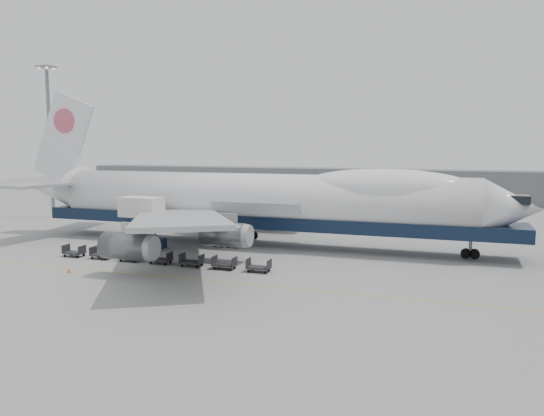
% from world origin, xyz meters
% --- Properties ---
extents(ground, '(260.00, 260.00, 0.00)m').
position_xyz_m(ground, '(0.00, 0.00, 0.00)').
color(ground, gray).
rests_on(ground, ground).
extents(apron_line, '(60.00, 0.15, 0.01)m').
position_xyz_m(apron_line, '(0.00, -6.00, 0.01)').
color(apron_line, gold).
rests_on(apron_line, ground).
extents(hangar, '(110.00, 8.00, 7.00)m').
position_xyz_m(hangar, '(-10.00, 70.00, 3.50)').
color(hangar, slate).
rests_on(hangar, ground).
extents(floodlight_mast, '(2.40, 2.40, 25.43)m').
position_xyz_m(floodlight_mast, '(-42.00, 24.00, 14.27)').
color(floodlight_mast, slate).
rests_on(floodlight_mast, ground).
extents(airliner, '(67.00, 55.30, 19.98)m').
position_xyz_m(airliner, '(0.64, 12.00, 5.62)').
color(airliner, white).
rests_on(airliner, ground).
extents(catering_truck, '(5.45, 3.92, 6.17)m').
position_xyz_m(catering_truck, '(-12.41, 5.51, 3.45)').
color(catering_truck, '#1A2B4E').
rests_on(catering_truck, ground).
extents(traffic_cone, '(0.37, 0.37, 0.54)m').
position_xyz_m(traffic_cone, '(-12.25, -7.72, 0.25)').
color(traffic_cone, orange).
rests_on(traffic_cone, ground).
extents(dolly_0, '(2.30, 1.35, 1.30)m').
position_xyz_m(dolly_0, '(-16.85, -1.38, 0.53)').
color(dolly_0, '#2D2D30').
rests_on(dolly_0, ground).
extents(dolly_1, '(2.30, 1.35, 1.30)m').
position_xyz_m(dolly_1, '(-13.17, -1.38, 0.53)').
color(dolly_1, '#2D2D30').
rests_on(dolly_1, ground).
extents(dolly_2, '(2.30, 1.35, 1.30)m').
position_xyz_m(dolly_2, '(-9.50, -1.38, 0.53)').
color(dolly_2, '#2D2D30').
rests_on(dolly_2, ground).
extents(dolly_3, '(2.30, 1.35, 1.30)m').
position_xyz_m(dolly_3, '(-5.82, -1.38, 0.53)').
color(dolly_3, '#2D2D30').
rests_on(dolly_3, ground).
extents(dolly_4, '(2.30, 1.35, 1.30)m').
position_xyz_m(dolly_4, '(-2.15, -1.38, 0.53)').
color(dolly_4, '#2D2D30').
rests_on(dolly_4, ground).
extents(dolly_5, '(2.30, 1.35, 1.30)m').
position_xyz_m(dolly_5, '(1.52, -1.38, 0.53)').
color(dolly_5, '#2D2D30').
rests_on(dolly_5, ground).
extents(dolly_6, '(2.30, 1.35, 1.30)m').
position_xyz_m(dolly_6, '(5.20, -1.38, 0.53)').
color(dolly_6, '#2D2D30').
rests_on(dolly_6, ground).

